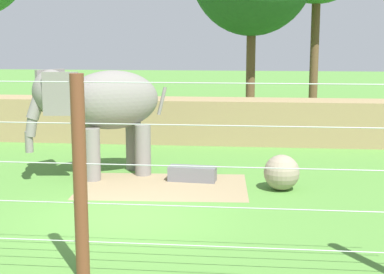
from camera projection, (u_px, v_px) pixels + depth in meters
ground_plane at (128, 216)px, 13.71m from camera, size 120.00×120.00×0.00m
dirt_patch at (163, 186)px, 16.47m from camera, size 4.91×3.34×0.01m
embankment_wall at (180, 120)px, 23.36m from camera, size 36.00×1.80×1.75m
elephant at (102, 105)px, 17.38m from camera, size 4.00×3.17×3.29m
enrichment_ball at (282, 172)px, 16.01m from camera, size 0.99×0.99×0.99m
cable_fence at (82, 177)px, 9.98m from camera, size 12.77×0.24×3.61m
feed_trough at (192, 174)px, 17.04m from camera, size 1.44×0.62×0.44m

